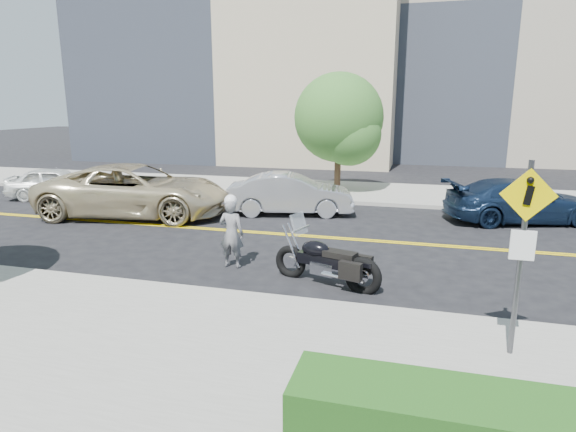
# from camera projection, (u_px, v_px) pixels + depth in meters

# --- Properties ---
(ground_plane) EXTENTS (120.00, 120.00, 0.00)m
(ground_plane) POSITION_uv_depth(u_px,v_px,m) (323.00, 237.00, 14.51)
(ground_plane) COLOR black
(ground_plane) RESTS_ON ground
(sidewalk_near) EXTENTS (60.00, 5.00, 0.15)m
(sidewalk_near) POSITION_uv_depth(u_px,v_px,m) (229.00, 359.00, 7.44)
(sidewalk_near) COLOR #9E9B91
(sidewalk_near) RESTS_ON ground_plane
(sidewalk_far) EXTENTS (60.00, 5.00, 0.15)m
(sidewalk_far) POSITION_uv_depth(u_px,v_px,m) (355.00, 192.00, 21.54)
(sidewalk_far) COLOR #9E9B91
(sidewalk_far) RESTS_ON ground_plane
(building_mid) EXTENTS (18.00, 14.00, 20.00)m
(building_mid) POSITION_uv_depth(u_px,v_px,m) (504.00, 17.00, 34.63)
(building_mid) COLOR #A39984
(building_mid) RESTS_ON ground_plane
(pedestrian_sign) EXTENTS (0.78, 0.08, 3.00)m
(pedestrian_sign) POSITION_uv_depth(u_px,v_px,m) (523.00, 241.00, 7.06)
(pedestrian_sign) COLOR #4C4C51
(pedestrian_sign) RESTS_ON sidewalk_near
(motorcyclist) EXTENTS (0.64, 0.43, 1.82)m
(motorcyclist) POSITION_uv_depth(u_px,v_px,m) (231.00, 231.00, 11.67)
(motorcyclist) COLOR #9E9DA2
(motorcyclist) RESTS_ON ground
(motorcycle) EXTENTS (2.64, 1.47, 1.54)m
(motorcycle) POSITION_uv_depth(u_px,v_px,m) (327.00, 251.00, 10.57)
(motorcycle) COLOR black
(motorcycle) RESTS_ON ground
(suv) EXTENTS (7.03, 4.05, 1.84)m
(suv) POSITION_uv_depth(u_px,v_px,m) (135.00, 190.00, 17.09)
(suv) COLOR beige
(suv) RESTS_ON ground
(parked_car_white) EXTENTS (4.21, 2.78, 1.33)m
(parked_car_white) POSITION_uv_depth(u_px,v_px,m) (56.00, 183.00, 20.31)
(parked_car_white) COLOR white
(parked_car_white) RESTS_ON ground
(parked_car_silver) EXTENTS (4.74, 2.54, 1.48)m
(parked_car_silver) POSITION_uv_depth(u_px,v_px,m) (291.00, 194.00, 17.43)
(parked_car_silver) COLOR #ABACB3
(parked_car_silver) RESTS_ON ground
(parked_car_blue) EXTENTS (5.38, 3.41, 1.45)m
(parked_car_blue) POSITION_uv_depth(u_px,v_px,m) (521.00, 201.00, 16.23)
(parked_car_blue) COLOR #152641
(parked_car_blue) RESTS_ON ground
(tree_far_a) EXTENTS (3.86, 3.86, 5.27)m
(tree_far_a) POSITION_uv_depth(u_px,v_px,m) (339.00, 118.00, 20.83)
(tree_far_a) COLOR #382619
(tree_far_a) RESTS_ON ground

